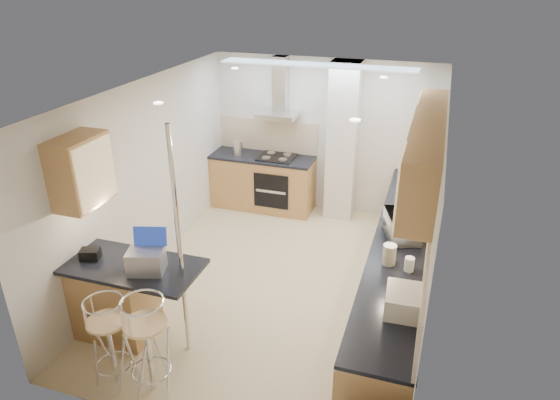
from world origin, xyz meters
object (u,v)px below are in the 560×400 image
(bar_stool_end, at_px, (148,346))
(bread_bin, at_px, (403,301))
(microwave, at_px, (403,226))
(laptop, at_px, (146,261))
(bar_stool_near, at_px, (110,342))

(bar_stool_end, distance_m, bread_bin, 2.39)
(microwave, height_order, laptop, microwave)
(laptop, relative_size, bread_bin, 0.88)
(bar_stool_end, relative_size, bread_bin, 2.62)
(laptop, height_order, bread_bin, laptop)
(microwave, bearing_deg, laptop, 104.14)
(microwave, distance_m, bar_stool_near, 3.32)
(bar_stool_near, xyz_separation_m, bread_bin, (2.62, 0.76, 0.54))
(bar_stool_near, distance_m, bread_bin, 2.78)
(laptop, height_order, bar_stool_end, laptop)
(laptop, xyz_separation_m, bar_stool_end, (0.30, -0.57, -0.54))
(laptop, distance_m, bar_stool_near, 0.83)
(bread_bin, bearing_deg, bar_stool_near, -166.60)
(bar_stool_end, bearing_deg, microwave, -6.24)
(microwave, xyz_separation_m, laptop, (-2.38, -1.54, -0.00))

